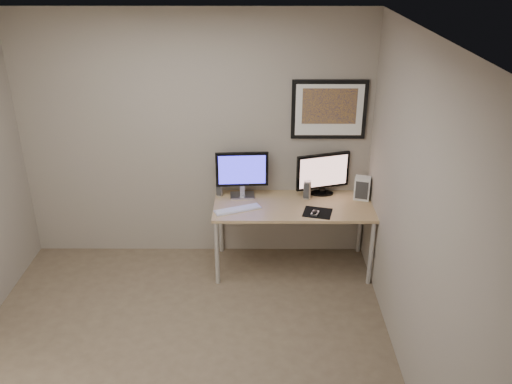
# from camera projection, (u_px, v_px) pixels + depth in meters

# --- Properties ---
(floor) EXTENTS (3.60, 3.60, 0.00)m
(floor) POSITION_uv_depth(u_px,v_px,m) (181.00, 353.00, 4.55)
(floor) COLOR brown
(floor) RESTS_ON ground
(room) EXTENTS (3.60, 3.60, 3.60)m
(room) POSITION_uv_depth(u_px,v_px,m) (176.00, 151.00, 4.26)
(room) COLOR white
(room) RESTS_ON ground
(desk) EXTENTS (1.60, 0.70, 0.73)m
(desk) POSITION_uv_depth(u_px,v_px,m) (293.00, 210.00, 5.48)
(desk) COLOR #9E714C
(desk) RESTS_ON floor
(framed_art) EXTENTS (0.75, 0.04, 0.60)m
(framed_art) POSITION_uv_depth(u_px,v_px,m) (329.00, 110.00, 5.38)
(framed_art) COLOR black
(framed_art) RESTS_ON room
(monitor_large) EXTENTS (0.54, 0.19, 0.49)m
(monitor_large) POSITION_uv_depth(u_px,v_px,m) (242.00, 172.00, 5.52)
(monitor_large) COLOR #ADADB2
(monitor_large) RESTS_ON desk
(monitor_tv) EXTENTS (0.56, 0.20, 0.45)m
(monitor_tv) POSITION_uv_depth(u_px,v_px,m) (323.00, 173.00, 5.58)
(monitor_tv) COLOR black
(monitor_tv) RESTS_ON desk
(speaker_left) EXTENTS (0.08, 0.08, 0.16)m
(speaker_left) POSITION_uv_depth(u_px,v_px,m) (219.00, 188.00, 5.62)
(speaker_left) COLOR #ADADB2
(speaker_left) RESTS_ON desk
(speaker_right) EXTENTS (0.10, 0.10, 0.19)m
(speaker_right) POSITION_uv_depth(u_px,v_px,m) (307.00, 190.00, 5.56)
(speaker_right) COLOR #ADADB2
(speaker_right) RESTS_ON desk
(keyboard) EXTENTS (0.48, 0.29, 0.02)m
(keyboard) POSITION_uv_depth(u_px,v_px,m) (238.00, 209.00, 5.34)
(keyboard) COLOR silver
(keyboard) RESTS_ON desk
(mousepad) EXTENTS (0.32, 0.30, 0.00)m
(mousepad) POSITION_uv_depth(u_px,v_px,m) (318.00, 213.00, 5.29)
(mousepad) COLOR black
(mousepad) RESTS_ON desk
(mouse) EXTENTS (0.09, 0.11, 0.03)m
(mouse) POSITION_uv_depth(u_px,v_px,m) (315.00, 212.00, 5.26)
(mouse) COLOR black
(mouse) RESTS_ON mousepad
(fan_unit) EXTENTS (0.18, 0.16, 0.24)m
(fan_unit) POSITION_uv_depth(u_px,v_px,m) (362.00, 188.00, 5.53)
(fan_unit) COLOR white
(fan_unit) RESTS_ON desk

